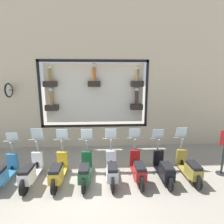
{
  "coord_description": "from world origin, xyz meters",
  "views": [
    {
      "loc": [
        -5.17,
        -0.44,
        3.55
      ],
      "look_at": [
        1.7,
        -0.79,
        2.15
      ],
      "focal_mm": 28.0,
      "sensor_mm": 36.0,
      "label": 1
    }
  ],
  "objects_px": {
    "scooter_silver_3": "(112,170)",
    "scooter_green_4": "(85,170)",
    "scooter_black_1": "(164,169)",
    "scooter_red_2": "(138,169)",
    "scooter_white_6": "(31,172)",
    "scooter_yellow_5": "(58,171)",
    "shop_sign_post": "(224,150)",
    "scooter_teal_7": "(3,173)",
    "scooter_olive_0": "(189,168)"
  },
  "relations": [
    {
      "from": "scooter_green_4",
      "to": "scooter_white_6",
      "type": "relative_size",
      "value": 1.0
    },
    {
      "from": "scooter_black_1",
      "to": "scooter_teal_7",
      "type": "bearing_deg",
      "value": 90.03
    },
    {
      "from": "shop_sign_post",
      "to": "scooter_olive_0",
      "type": "bearing_deg",
      "value": 100.67
    },
    {
      "from": "scooter_green_4",
      "to": "scooter_teal_7",
      "type": "height_order",
      "value": "scooter_green_4"
    },
    {
      "from": "scooter_red_2",
      "to": "scooter_white_6",
      "type": "bearing_deg",
      "value": 89.97
    },
    {
      "from": "shop_sign_post",
      "to": "scooter_yellow_5",
      "type": "bearing_deg",
      "value": 92.5
    },
    {
      "from": "scooter_silver_3",
      "to": "scooter_white_6",
      "type": "xyz_separation_m",
      "value": [
        0.0,
        2.7,
        0.01
      ]
    },
    {
      "from": "scooter_yellow_5",
      "to": "scooter_white_6",
      "type": "distance_m",
      "value": 0.9
    },
    {
      "from": "scooter_silver_3",
      "to": "scooter_teal_7",
      "type": "xyz_separation_m",
      "value": [
        -0.01,
        3.6,
        -0.03
      ]
    },
    {
      "from": "scooter_black_1",
      "to": "scooter_yellow_5",
      "type": "height_order",
      "value": "scooter_yellow_5"
    },
    {
      "from": "scooter_red_2",
      "to": "shop_sign_post",
      "type": "xyz_separation_m",
      "value": [
        0.26,
        -3.18,
        0.5
      ]
    },
    {
      "from": "scooter_olive_0",
      "to": "scooter_red_2",
      "type": "distance_m",
      "value": 1.8
    },
    {
      "from": "scooter_red_2",
      "to": "shop_sign_post",
      "type": "height_order",
      "value": "shop_sign_post"
    },
    {
      "from": "scooter_white_6",
      "to": "scooter_teal_7",
      "type": "bearing_deg",
      "value": 90.7
    },
    {
      "from": "scooter_red_2",
      "to": "scooter_white_6",
      "type": "xyz_separation_m",
      "value": [
        0.0,
        3.6,
        0.0
      ]
    },
    {
      "from": "scooter_white_6",
      "to": "scooter_olive_0",
      "type": "bearing_deg",
      "value": -90.05
    },
    {
      "from": "scooter_yellow_5",
      "to": "scooter_red_2",
      "type": "bearing_deg",
      "value": -89.99
    },
    {
      "from": "scooter_red_2",
      "to": "shop_sign_post",
      "type": "bearing_deg",
      "value": -85.38
    },
    {
      "from": "scooter_green_4",
      "to": "scooter_teal_7",
      "type": "xyz_separation_m",
      "value": [
        -0.01,
        2.7,
        -0.02
      ]
    },
    {
      "from": "scooter_green_4",
      "to": "scooter_white_6",
      "type": "bearing_deg",
      "value": 89.88
    },
    {
      "from": "scooter_red_2",
      "to": "scooter_green_4",
      "type": "bearing_deg",
      "value": 90.06
    },
    {
      "from": "scooter_green_4",
      "to": "scooter_black_1",
      "type": "bearing_deg",
      "value": -90.09
    },
    {
      "from": "scooter_green_4",
      "to": "scooter_teal_7",
      "type": "bearing_deg",
      "value": 90.15
    },
    {
      "from": "scooter_olive_0",
      "to": "scooter_teal_7",
      "type": "relative_size",
      "value": 1.01
    },
    {
      "from": "scooter_silver_3",
      "to": "shop_sign_post",
      "type": "height_order",
      "value": "shop_sign_post"
    },
    {
      "from": "scooter_olive_0",
      "to": "scooter_yellow_5",
      "type": "relative_size",
      "value": 1.0
    },
    {
      "from": "scooter_olive_0",
      "to": "shop_sign_post",
      "type": "xyz_separation_m",
      "value": [
        0.26,
        -1.37,
        0.51
      ]
    },
    {
      "from": "scooter_green_4",
      "to": "scooter_white_6",
      "type": "distance_m",
      "value": 1.8
    },
    {
      "from": "scooter_black_1",
      "to": "scooter_green_4",
      "type": "height_order",
      "value": "scooter_green_4"
    },
    {
      "from": "scooter_silver_3",
      "to": "scooter_white_6",
      "type": "distance_m",
      "value": 2.7
    },
    {
      "from": "scooter_white_6",
      "to": "scooter_yellow_5",
      "type": "bearing_deg",
      "value": -90.15
    },
    {
      "from": "scooter_green_4",
      "to": "scooter_teal_7",
      "type": "distance_m",
      "value": 2.7
    },
    {
      "from": "scooter_green_4",
      "to": "scooter_silver_3",
      "type": "bearing_deg",
      "value": -89.91
    },
    {
      "from": "scooter_green_4",
      "to": "scooter_yellow_5",
      "type": "bearing_deg",
      "value": 89.91
    },
    {
      "from": "scooter_olive_0",
      "to": "scooter_black_1",
      "type": "bearing_deg",
      "value": 90.23
    },
    {
      "from": "scooter_yellow_5",
      "to": "scooter_white_6",
      "type": "bearing_deg",
      "value": 89.85
    },
    {
      "from": "shop_sign_post",
      "to": "scooter_silver_3",
      "type": "bearing_deg",
      "value": 93.6
    },
    {
      "from": "scooter_silver_3",
      "to": "scooter_teal_7",
      "type": "relative_size",
      "value": 1.01
    },
    {
      "from": "scooter_yellow_5",
      "to": "scooter_white_6",
      "type": "xyz_separation_m",
      "value": [
        0.0,
        0.9,
        0.01
      ]
    },
    {
      "from": "shop_sign_post",
      "to": "scooter_teal_7",
      "type": "bearing_deg",
      "value": 91.98
    },
    {
      "from": "scooter_green_4",
      "to": "shop_sign_post",
      "type": "relative_size",
      "value": 1.04
    },
    {
      "from": "scooter_red_2",
      "to": "scooter_yellow_5",
      "type": "distance_m",
      "value": 2.7
    },
    {
      "from": "scooter_black_1",
      "to": "scooter_green_4",
      "type": "relative_size",
      "value": 1.0
    },
    {
      "from": "scooter_red_2",
      "to": "scooter_white_6",
      "type": "height_order",
      "value": "scooter_white_6"
    },
    {
      "from": "scooter_silver_3",
      "to": "scooter_green_4",
      "type": "distance_m",
      "value": 0.9
    },
    {
      "from": "scooter_red_2",
      "to": "scooter_silver_3",
      "type": "bearing_deg",
      "value": 90.02
    },
    {
      "from": "scooter_silver_3",
      "to": "scooter_yellow_5",
      "type": "distance_m",
      "value": 1.8
    },
    {
      "from": "shop_sign_post",
      "to": "scooter_green_4",
      "type": "bearing_deg",
      "value": 92.97
    },
    {
      "from": "scooter_teal_7",
      "to": "scooter_green_4",
      "type": "bearing_deg",
      "value": -89.85
    },
    {
      "from": "scooter_olive_0",
      "to": "scooter_green_4",
      "type": "bearing_deg",
      "value": 89.99
    }
  ]
}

